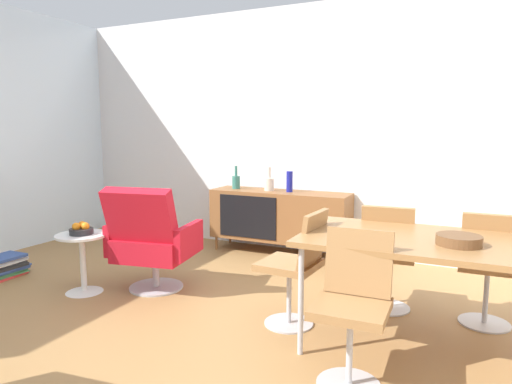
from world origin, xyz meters
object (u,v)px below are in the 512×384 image
Objects in this scene: vase_sculptural_dark at (269,183)px; fruit_bowl at (81,230)px; vase_cobalt at (289,182)px; side_table_round at (83,256)px; vase_ceramic_small at (236,181)px; sideboard at (279,216)px; wooden_bowl_on_table at (459,240)px; dining_table at (431,246)px; dining_chair_back_right at (489,264)px; dining_chair_front_left at (353,302)px; dining_chair_near_window at (297,263)px; lounge_chair_red at (151,239)px; magazine_stack at (4,266)px; dining_chair_back_left at (388,253)px.

vase_sculptural_dark reaches higher than fruit_bowl.
vase_cobalt is 0.25m from vase_sculptural_dark.
vase_ceramic_small is at bearing 75.21° from side_table_round.
side_table_round is (-1.06, -1.91, -0.12)m from sideboard.
sideboard is 2.68m from wooden_bowl_on_table.
vase_ceramic_small is 2.91m from dining_table.
fruit_bowl is at bearing -167.41° from dining_chair_back_right.
dining_chair_front_left and dining_chair_back_right have the same top height.
dining_chair_back_right is (1.24, 0.56, 0.00)m from dining_chair_near_window.
lounge_chair_red is at bearing -170.97° from dining_chair_back_right.
wooden_bowl_on_table is at bearing -4.84° from dining_chair_near_window.
wooden_bowl_on_table is (2.04, -1.85, -0.03)m from vase_sculptural_dark.
wooden_bowl_on_table is at bearing 42.47° from dining_chair_front_left.
vase_ceramic_small is 3.09m from wooden_bowl_on_table.
vase_cobalt reaches higher than dining_table.
dining_chair_front_left reaches higher than wooden_bowl_on_table.
vase_ceramic_small is at bearing 128.91° from dining_chair_near_window.
sideboard is 1.71m from lounge_chair_red.
dining_chair_back_right is (2.66, -1.20, -0.34)m from vase_ceramic_small.
sideboard reaches higher than fruit_bowl.
fruit_bowl is (-0.50, -1.91, -0.25)m from vase_ceramic_small.
dining_chair_back_right is (2.24, -1.20, -0.34)m from vase_sculptural_dark.
fruit_bowl is 1.13m from magazine_stack.
magazine_stack is (-4.20, -0.73, -0.37)m from dining_chair_back_right.
wooden_bowl_on_table is 2.49m from lounge_chair_red.
dining_chair_back_right is (1.99, -1.20, -0.37)m from vase_cobalt.
vase_ceramic_small is at bearing 51.51° from magazine_stack.
vase_sculptural_dark is 2.84m from magazine_stack.
magazine_stack is (-1.53, -1.93, -0.70)m from vase_ceramic_small.
vase_sculptural_dark is 2.58m from dining_table.
vase_sculptural_dark is 0.32× the size of dining_chair_near_window.
dining_table is 0.70m from dining_chair_front_left.
dining_chair_back_left is at bearing -37.97° from vase_sculptural_dark.
dining_chair_back_left is (0.54, 0.56, 0.00)m from dining_chair_near_window.
vase_ceramic_small is 0.29× the size of lounge_chair_red.
sideboard is 3.08× the size of side_table_round.
dining_chair_near_window is at bearing -60.55° from vase_sculptural_dark.
dining_table is 3.08× the size of side_table_round.
vase_sculptural_dark reaches higher than vase_cobalt.
magazine_stack is at bearing -170.16° from dining_chair_back_right.
vase_sculptural_dark is 2.18m from side_table_round.
vase_ceramic_small reaches higher than magazine_stack.
dining_chair_near_window is (0.75, -1.76, -0.37)m from vase_cobalt.
magazine_stack is (-2.09, -1.93, -0.34)m from sideboard.
sideboard is 6.15× the size of wooden_bowl_on_table.
dining_chair_near_window is (-0.89, -0.00, -0.23)m from dining_table.
vase_sculptural_dark is at bearing 63.96° from fruit_bowl.
vase_cobalt is (0.12, 0.00, 0.40)m from sideboard.
dining_chair_back_left is 0.90× the size of lounge_chair_red.
fruit_bowl is at bearing 117.32° from side_table_round.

